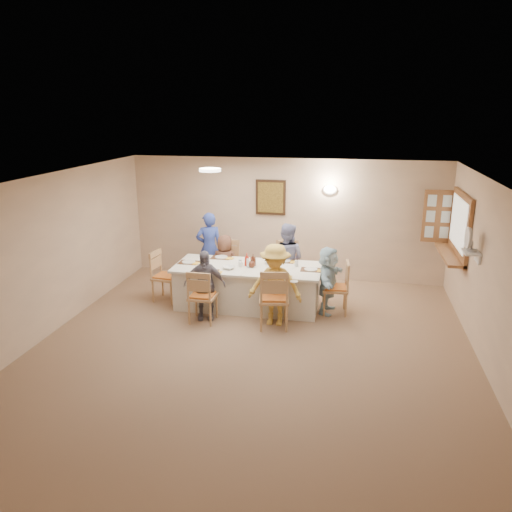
% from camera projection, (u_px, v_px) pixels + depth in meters
% --- Properties ---
extents(ground, '(7.00, 7.00, 0.00)m').
position_uv_depth(ground, '(251.00, 351.00, 7.39)').
color(ground, '#A37F60').
extents(room_walls, '(7.00, 7.00, 7.00)m').
position_uv_depth(room_walls, '(251.00, 253.00, 6.96)').
color(room_walls, tan).
rests_on(room_walls, ground).
extents(wall_picture, '(0.62, 0.05, 0.72)m').
position_uv_depth(wall_picture, '(271.00, 197.00, 10.22)').
color(wall_picture, black).
rests_on(wall_picture, room_walls).
extents(wall_sconce, '(0.26, 0.09, 0.18)m').
position_uv_depth(wall_sconce, '(330.00, 190.00, 9.92)').
color(wall_sconce, white).
rests_on(wall_sconce, room_walls).
extents(ceiling_light, '(0.36, 0.36, 0.05)m').
position_uv_depth(ceiling_light, '(210.00, 170.00, 8.29)').
color(ceiling_light, white).
rests_on(ceiling_light, room_walls).
extents(serving_hatch, '(0.06, 1.50, 1.15)m').
position_uv_depth(serving_hatch, '(460.00, 226.00, 8.63)').
color(serving_hatch, brown).
rests_on(serving_hatch, room_walls).
extents(hatch_sill, '(0.30, 1.50, 0.05)m').
position_uv_depth(hatch_sill, '(450.00, 255.00, 8.80)').
color(hatch_sill, brown).
rests_on(hatch_sill, room_walls).
extents(shutter_door, '(0.55, 0.04, 1.00)m').
position_uv_depth(shutter_door, '(438.00, 216.00, 9.39)').
color(shutter_door, brown).
rests_on(shutter_door, room_walls).
extents(fan_shelf, '(0.22, 0.36, 0.03)m').
position_uv_depth(fan_shelf, '(471.00, 252.00, 7.40)').
color(fan_shelf, white).
rests_on(fan_shelf, room_walls).
extents(desk_fan, '(0.30, 0.30, 0.28)m').
position_uv_depth(desk_fan, '(470.00, 242.00, 7.36)').
color(desk_fan, '#A5A5A8').
rests_on(desk_fan, fan_shelf).
extents(dining_table, '(2.60, 1.10, 0.76)m').
position_uv_depth(dining_table, '(248.00, 286.00, 8.97)').
color(dining_table, silver).
rests_on(dining_table, ground).
extents(chair_back_left, '(0.47, 0.47, 0.97)m').
position_uv_depth(chair_back_left, '(227.00, 266.00, 9.80)').
color(chair_back_left, tan).
rests_on(chair_back_left, ground).
extents(chair_back_right, '(0.55, 0.55, 1.01)m').
position_uv_depth(chair_back_right, '(287.00, 268.00, 9.57)').
color(chair_back_right, tan).
rests_on(chair_back_right, ground).
extents(chair_front_left, '(0.45, 0.45, 0.93)m').
position_uv_depth(chair_front_left, '(203.00, 295.00, 8.30)').
color(chair_front_left, tan).
rests_on(chair_front_left, ground).
extents(chair_front_right, '(0.57, 0.57, 1.03)m').
position_uv_depth(chair_front_right, '(274.00, 297.00, 8.07)').
color(chair_front_right, tan).
rests_on(chair_front_right, ground).
extents(chair_left_end, '(0.50, 0.50, 0.95)m').
position_uv_depth(chair_left_end, '(166.00, 276.00, 9.23)').
color(chair_left_end, tan).
rests_on(chair_left_end, ground).
extents(chair_right_end, '(0.49, 0.49, 0.94)m').
position_uv_depth(chair_right_end, '(335.00, 287.00, 8.66)').
color(chair_right_end, tan).
rests_on(chair_right_end, ground).
extents(diner_back_left, '(0.62, 0.46, 1.13)m').
position_uv_depth(diner_back_left, '(225.00, 263.00, 9.67)').
color(diner_back_left, brown).
rests_on(diner_back_left, ground).
extents(diner_back_right, '(0.89, 0.79, 1.42)m').
position_uv_depth(diner_back_right, '(286.00, 260.00, 9.40)').
color(diner_back_right, '#878CBA').
rests_on(diner_back_right, ground).
extents(diner_front_left, '(0.82, 0.57, 1.20)m').
position_uv_depth(diner_front_left, '(205.00, 285.00, 8.38)').
color(diner_front_left, slate).
rests_on(diner_front_left, ground).
extents(diner_front_right, '(0.93, 0.59, 1.37)m').
position_uv_depth(diner_front_right, '(275.00, 285.00, 8.13)').
color(diner_front_right, gold).
rests_on(diner_front_right, ground).
extents(diner_right_end, '(1.19, 0.63, 1.19)m').
position_uv_depth(diner_right_end, '(328.00, 280.00, 8.64)').
color(diner_right_end, '#BFE2F3').
rests_on(diner_right_end, ground).
extents(caregiver, '(0.77, 0.71, 1.46)m').
position_uv_depth(caregiver, '(209.00, 248.00, 10.14)').
color(caregiver, '#3249B1').
rests_on(caregiver, ground).
extents(placemat_fl, '(0.33, 0.25, 0.01)m').
position_uv_depth(placemat_fl, '(209.00, 271.00, 8.58)').
color(placemat_fl, '#472B19').
rests_on(placemat_fl, dining_table).
extents(plate_fl, '(0.25, 0.25, 0.02)m').
position_uv_depth(plate_fl, '(209.00, 271.00, 8.57)').
color(plate_fl, white).
rests_on(plate_fl, dining_table).
extents(napkin_fl, '(0.13, 0.13, 0.01)m').
position_uv_depth(napkin_fl, '(218.00, 272.00, 8.49)').
color(napkin_fl, yellow).
rests_on(napkin_fl, dining_table).
extents(placemat_fr, '(0.34, 0.25, 0.01)m').
position_uv_depth(placemat_fr, '(278.00, 275.00, 8.35)').
color(placemat_fr, '#472B19').
rests_on(placemat_fr, dining_table).
extents(plate_fr, '(0.25, 0.25, 0.02)m').
position_uv_depth(plate_fr, '(278.00, 275.00, 8.35)').
color(plate_fr, white).
rests_on(plate_fr, dining_table).
extents(napkin_fr, '(0.13, 0.13, 0.01)m').
position_uv_depth(napkin_fr, '(288.00, 277.00, 8.27)').
color(napkin_fr, yellow).
rests_on(napkin_fr, dining_table).
extents(placemat_bl, '(0.37, 0.28, 0.01)m').
position_uv_depth(placemat_bl, '(221.00, 257.00, 9.37)').
color(placemat_bl, '#472B19').
rests_on(placemat_bl, dining_table).
extents(plate_bl, '(0.24, 0.24, 0.01)m').
position_uv_depth(plate_bl, '(221.00, 257.00, 9.36)').
color(plate_bl, white).
rests_on(plate_bl, dining_table).
extents(napkin_bl, '(0.13, 0.13, 0.01)m').
position_uv_depth(napkin_bl, '(230.00, 258.00, 9.28)').
color(napkin_bl, yellow).
rests_on(napkin_bl, dining_table).
extents(placemat_br, '(0.35, 0.26, 0.01)m').
position_uv_depth(placemat_br, '(285.00, 261.00, 9.14)').
color(placemat_br, '#472B19').
rests_on(placemat_br, dining_table).
extents(plate_br, '(0.22, 0.22, 0.01)m').
position_uv_depth(plate_br, '(285.00, 261.00, 9.14)').
color(plate_br, white).
rests_on(plate_br, dining_table).
extents(napkin_br, '(0.13, 0.13, 0.01)m').
position_uv_depth(napkin_br, '(294.00, 262.00, 9.06)').
color(napkin_br, yellow).
rests_on(napkin_br, dining_table).
extents(placemat_le, '(0.36, 0.27, 0.01)m').
position_uv_depth(placemat_le, '(189.00, 262.00, 9.06)').
color(placemat_le, '#472B19').
rests_on(placemat_le, dining_table).
extents(plate_le, '(0.24, 0.24, 0.02)m').
position_uv_depth(plate_le, '(189.00, 262.00, 9.06)').
color(plate_le, white).
rests_on(plate_le, dining_table).
extents(napkin_le, '(0.15, 0.15, 0.01)m').
position_uv_depth(napkin_le, '(197.00, 263.00, 8.98)').
color(napkin_le, yellow).
rests_on(napkin_le, dining_table).
extents(placemat_re, '(0.35, 0.26, 0.01)m').
position_uv_depth(placemat_re, '(311.00, 270.00, 8.65)').
color(placemat_re, '#472B19').
rests_on(placemat_re, dining_table).
extents(plate_re, '(0.23, 0.23, 0.01)m').
position_uv_depth(plate_re, '(311.00, 269.00, 8.65)').
color(plate_re, white).
rests_on(plate_re, dining_table).
extents(napkin_re, '(0.13, 0.13, 0.01)m').
position_uv_depth(napkin_re, '(321.00, 271.00, 8.57)').
color(napkin_re, yellow).
rests_on(napkin_re, dining_table).
extents(teacup_a, '(0.19, 0.19, 0.10)m').
position_uv_depth(teacup_a, '(201.00, 267.00, 8.67)').
color(teacup_a, white).
rests_on(teacup_a, dining_table).
extents(teacup_b, '(0.10, 0.10, 0.08)m').
position_uv_depth(teacup_b, '(274.00, 257.00, 9.23)').
color(teacup_b, white).
rests_on(teacup_b, dining_table).
extents(bowl_a, '(0.36, 0.36, 0.05)m').
position_uv_depth(bowl_a, '(229.00, 268.00, 8.70)').
color(bowl_a, white).
rests_on(bowl_a, dining_table).
extents(bowl_b, '(0.29, 0.29, 0.06)m').
position_uv_depth(bowl_b, '(270.00, 262.00, 8.99)').
color(bowl_b, white).
rests_on(bowl_b, dining_table).
extents(condiment_ketchup, '(0.15, 0.15, 0.23)m').
position_uv_depth(condiment_ketchup, '(247.00, 260.00, 8.84)').
color(condiment_ketchup, red).
rests_on(condiment_ketchup, dining_table).
extents(condiment_brown, '(0.14, 0.14, 0.20)m').
position_uv_depth(condiment_brown, '(253.00, 260.00, 8.89)').
color(condiment_brown, '#552616').
rests_on(condiment_brown, dining_table).
extents(condiment_malt, '(0.20, 0.20, 0.16)m').
position_uv_depth(condiment_malt, '(252.00, 263.00, 8.77)').
color(condiment_malt, '#552616').
rests_on(condiment_malt, dining_table).
extents(drinking_glass, '(0.06, 0.06, 0.09)m').
position_uv_depth(drinking_glass, '(240.00, 262.00, 8.92)').
color(drinking_glass, silver).
rests_on(drinking_glass, dining_table).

